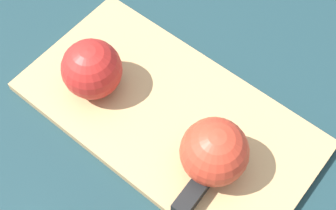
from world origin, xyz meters
The scene contains 6 objects.
ground_plane centered at (0.00, 0.00, 0.00)m, with size 4.00×4.00×0.00m, color #193338.
cutting_board centered at (0.00, 0.00, 0.01)m, with size 0.45×0.27×0.01m.
apple_half_left centered at (-0.11, -0.02, 0.06)m, with size 0.09×0.09×0.09m.
apple_half_right centered at (0.09, -0.04, 0.06)m, with size 0.09×0.09×0.09m.
knife centered at (0.09, -0.09, 0.03)m, with size 0.03×0.14×0.02m.
apple_slice centered at (0.08, 0.00, 0.02)m, with size 0.06×0.06×0.01m.
Camera 1 is at (0.17, -0.27, 0.59)m, focal length 50.00 mm.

